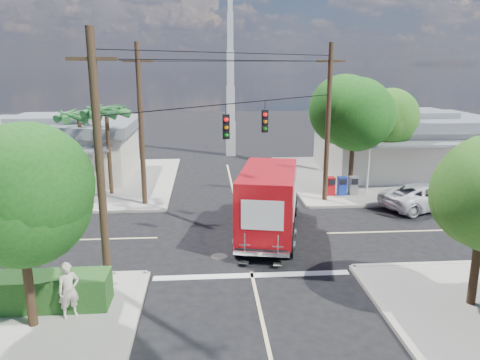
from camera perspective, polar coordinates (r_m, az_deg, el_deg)
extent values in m
plane|color=black|center=(22.16, 0.38, -6.78)|extent=(120.00, 120.00, 0.00)
cube|color=gray|center=(34.97, 17.15, 0.47)|extent=(14.00, 14.00, 0.14)
cube|color=#A5A092|center=(33.09, 5.78, 0.28)|extent=(0.25, 14.00, 0.14)
cube|color=#A5A092|center=(28.79, 22.11, -2.78)|extent=(14.00, 0.25, 0.14)
cube|color=gray|center=(33.91, -20.06, -0.17)|extent=(14.00, 14.00, 0.14)
cube|color=#A5A092|center=(32.68, -8.18, 0.04)|extent=(0.25, 14.00, 0.14)
cube|color=#A5A092|center=(27.49, -23.91, -3.72)|extent=(14.00, 0.25, 0.14)
cube|color=beige|center=(31.69, -1.06, -0.38)|extent=(0.12, 12.00, 0.01)
cube|color=beige|center=(24.98, 24.02, -5.59)|extent=(12.00, 0.12, 0.01)
cube|color=beige|center=(23.62, -24.77, -6.78)|extent=(12.00, 0.12, 0.01)
cube|color=silver|center=(18.21, 1.48, -11.54)|extent=(7.50, 0.40, 0.01)
cube|color=beige|center=(36.10, 19.01, 3.61)|extent=(11.00, 8.00, 3.40)
cube|color=gray|center=(35.82, 19.27, 6.83)|extent=(11.80, 8.80, 0.70)
cube|color=gray|center=(35.77, 19.33, 7.62)|extent=(6.05, 4.40, 0.50)
cube|color=gray|center=(31.53, 22.61, 4.11)|extent=(9.90, 1.80, 0.15)
cylinder|color=silver|center=(29.35, 15.34, 1.14)|extent=(0.12, 0.12, 2.90)
cube|color=beige|center=(35.27, -21.20, 3.03)|extent=(10.00, 8.00, 3.20)
cube|color=gray|center=(34.98, -21.48, 6.16)|extent=(10.80, 8.80, 0.70)
cube|color=gray|center=(34.93, -21.55, 6.97)|extent=(5.50, 4.40, 0.50)
cube|color=gray|center=(30.50, -23.98, 3.30)|extent=(9.00, 1.80, 0.15)
cylinder|color=silver|center=(28.89, -16.76, 0.64)|extent=(0.12, 0.12, 2.70)
cube|color=silver|center=(41.21, -1.14, 5.08)|extent=(0.80, 0.80, 3.00)
cube|color=silver|center=(40.85, -1.16, 9.24)|extent=(0.70, 0.70, 3.00)
cube|color=silver|center=(40.72, -1.18, 13.45)|extent=(0.60, 0.60, 3.00)
cube|color=silver|center=(40.81, -1.21, 17.67)|extent=(0.50, 0.50, 3.00)
cylinder|color=#422D1C|center=(15.35, -24.54, -9.75)|extent=(0.28, 0.28, 3.71)
sphere|color=#154915|center=(14.63, -25.45, -1.37)|extent=(3.71, 3.71, 3.71)
sphere|color=#154915|center=(14.91, -26.71, -0.32)|extent=(3.02, 3.02, 3.02)
sphere|color=#154915|center=(14.26, -24.52, -2.12)|extent=(3.25, 3.25, 3.25)
cylinder|color=#422D1C|center=(29.40, 13.44, 2.47)|extent=(0.28, 0.28, 4.10)
sphere|color=#154915|center=(29.02, 13.73, 7.43)|extent=(4.10, 4.10, 4.10)
sphere|color=#154915|center=(29.06, 12.88, 7.99)|extent=(3.33, 3.33, 3.33)
sphere|color=#154915|center=(28.86, 14.56, 7.09)|extent=(3.58, 3.58, 3.58)
cylinder|color=#422D1C|center=(32.34, 16.66, 2.82)|extent=(0.28, 0.28, 3.58)
sphere|color=#296419|center=(32.01, 16.94, 6.76)|extent=(3.58, 3.58, 3.58)
sphere|color=#296419|center=(32.03, 16.17, 7.22)|extent=(2.91, 2.91, 2.91)
sphere|color=#296419|center=(31.87, 17.71, 6.47)|extent=(3.14, 3.14, 3.14)
cylinder|color=#422D1C|center=(17.08, 26.91, -8.10)|extent=(0.28, 0.28, 3.46)
sphere|color=#296419|center=(16.36, 26.26, -0.21)|extent=(2.81, 2.81, 2.81)
cylinder|color=#422D1C|center=(29.22, -15.67, 3.17)|extent=(0.24, 0.24, 5.00)
cone|color=#276B2D|center=(28.71, -14.23, 8.32)|extent=(0.50, 2.06, 0.98)
cone|color=#276B2D|center=(29.46, -14.66, 8.43)|extent=(1.92, 1.68, 0.98)
cone|color=#276B2D|center=(29.77, -16.06, 8.39)|extent=(2.12, 0.95, 0.98)
cone|color=#276B2D|center=(29.43, -17.42, 8.24)|extent=(1.34, 2.07, 0.98)
cone|color=#276B2D|center=(28.67, -17.77, 8.08)|extent=(1.34, 2.07, 0.98)
cone|color=#276B2D|center=(28.06, -16.77, 8.04)|extent=(2.12, 0.95, 0.98)
cone|color=#276B2D|center=(28.08, -15.16, 8.15)|extent=(1.92, 1.68, 0.98)
cylinder|color=#422D1C|center=(31.15, -18.73, 3.21)|extent=(0.24, 0.24, 4.60)
cone|color=#276B2D|center=(30.61, -17.44, 7.68)|extent=(0.50, 2.06, 0.98)
cone|color=#276B2D|center=(31.37, -17.76, 7.79)|extent=(1.92, 1.68, 0.98)
cone|color=#276B2D|center=(31.72, -19.03, 7.76)|extent=(2.12, 0.95, 0.98)
cone|color=#276B2D|center=(31.41, -20.34, 7.60)|extent=(1.34, 2.07, 0.98)
cone|color=#276B2D|center=(30.67, -20.73, 7.43)|extent=(1.34, 2.07, 0.98)
cone|color=#276B2D|center=(30.03, -19.87, 7.39)|extent=(2.12, 0.95, 0.98)
cone|color=#276B2D|center=(30.01, -18.37, 7.50)|extent=(1.92, 1.68, 0.98)
cylinder|color=#473321|center=(16.21, -16.71, 1.46)|extent=(0.28, 0.28, 9.00)
cube|color=#473321|center=(15.86, -17.61, 13.90)|extent=(1.60, 0.12, 0.12)
cylinder|color=#473321|center=(26.96, 10.65, 6.58)|extent=(0.28, 0.28, 9.00)
cube|color=#473321|center=(26.76, 11.00, 14.04)|extent=(1.60, 0.12, 0.12)
cylinder|color=#473321|center=(26.31, -11.96, 6.35)|extent=(0.28, 0.28, 9.00)
cube|color=#473321|center=(26.10, -12.36, 13.98)|extent=(1.60, 0.12, 0.12)
cylinder|color=black|center=(20.79, 0.41, 9.42)|extent=(10.43, 10.43, 0.04)
cube|color=black|center=(20.05, -1.71, 6.51)|extent=(0.30, 0.24, 1.05)
sphere|color=red|center=(19.87, -1.70, 7.41)|extent=(0.20, 0.20, 0.20)
cube|color=black|center=(22.09, 3.04, 7.19)|extent=(0.30, 0.24, 1.05)
sphere|color=red|center=(21.91, 3.10, 8.00)|extent=(0.20, 0.20, 0.20)
cube|color=silver|center=(17.84, -24.42, -11.71)|extent=(5.94, 0.05, 0.08)
cube|color=silver|center=(17.68, -24.55, -10.53)|extent=(5.94, 0.05, 0.08)
cube|color=silver|center=(17.02, -15.41, -11.61)|extent=(0.09, 0.06, 1.00)
cube|color=#184419|center=(17.16, -26.04, -12.18)|extent=(6.20, 1.20, 1.10)
cube|color=#AD0F14|center=(28.78, 10.97, -0.71)|extent=(0.50, 0.50, 1.10)
cube|color=#1631A3|center=(28.97, 12.31, -0.68)|extent=(0.50, 0.50, 1.10)
cube|color=slate|center=(29.17, 13.63, -0.65)|extent=(0.50, 0.50, 1.10)
cube|color=black|center=(22.31, 3.58, -5.25)|extent=(3.68, 7.62, 0.23)
cube|color=red|center=(24.82, 4.15, -1.45)|extent=(2.54, 2.04, 2.07)
cube|color=black|center=(25.36, 4.27, -0.24)|extent=(1.98, 0.65, 0.89)
cube|color=silver|center=(25.81, 4.26, -2.36)|extent=(2.13, 0.57, 0.33)
cube|color=red|center=(21.08, 3.44, -2.37)|extent=(3.46, 5.83, 2.72)
cube|color=white|center=(20.98, 6.70, -2.12)|extent=(0.74, 3.31, 1.22)
cube|color=white|center=(21.17, 0.23, -1.88)|extent=(0.74, 3.31, 1.22)
cube|color=white|center=(18.43, 2.73, -4.33)|extent=(1.66, 0.38, 1.22)
cube|color=silver|center=(18.86, 2.64, -8.92)|extent=(2.25, 0.71, 0.17)
cube|color=silver|center=(18.67, 0.59, -7.90)|extent=(0.43, 0.15, 0.94)
cube|color=silver|center=(18.56, 4.65, -8.09)|extent=(0.43, 0.15, 0.94)
cylinder|color=black|center=(24.99, 1.62, -3.11)|extent=(0.52, 1.07, 1.03)
cylinder|color=black|center=(24.85, 6.58, -3.29)|extent=(0.52, 1.07, 1.03)
cylinder|color=black|center=(19.89, -0.21, -7.66)|extent=(0.52, 1.07, 1.03)
cylinder|color=black|center=(19.71, 6.08, -7.95)|extent=(0.52, 1.07, 1.03)
imported|color=silver|center=(27.92, 21.65, -1.86)|extent=(5.60, 3.86, 1.42)
imported|color=beige|center=(15.77, -20.15, -12.49)|extent=(0.79, 0.70, 1.81)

